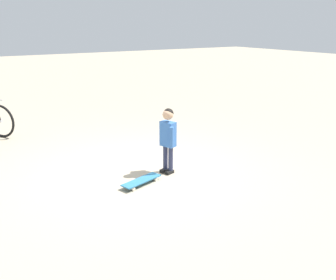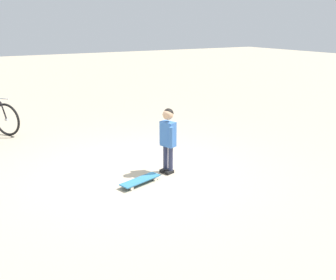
% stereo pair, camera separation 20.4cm
% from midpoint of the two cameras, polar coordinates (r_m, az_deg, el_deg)
% --- Properties ---
extents(ground_plane, '(50.00, 50.00, 0.00)m').
position_cam_midpoint_polar(ground_plane, '(6.16, -4.57, -4.81)').
color(ground_plane, tan).
extents(child_person, '(0.23, 0.40, 1.06)m').
position_cam_midpoint_polar(child_person, '(5.90, 0.98, 0.98)').
color(child_person, '#2D3351').
rests_on(child_person, ground).
extents(skateboard, '(0.70, 0.37, 0.07)m').
position_cam_midpoint_polar(skateboard, '(5.67, -3.21, -6.16)').
color(skateboard, teal).
rests_on(skateboard, ground).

